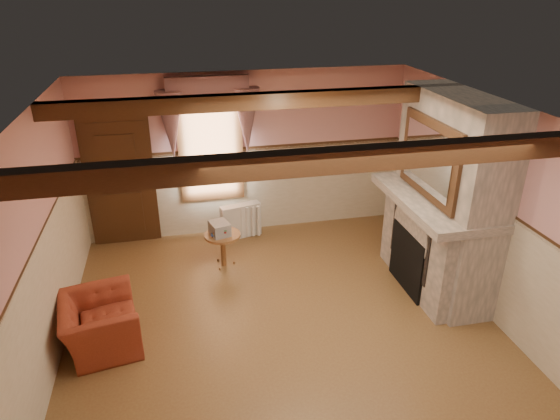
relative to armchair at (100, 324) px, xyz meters
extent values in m
cube|color=brown|center=(2.25, -0.19, -0.32)|extent=(5.50, 6.00, 0.01)
cube|color=silver|center=(2.25, -0.19, 2.48)|extent=(5.50, 6.00, 0.01)
cube|color=#D49293|center=(2.25, 2.81, 1.08)|extent=(5.50, 0.02, 2.80)
cube|color=#D49293|center=(-0.50, -0.19, 1.08)|extent=(0.02, 6.00, 2.80)
cube|color=#D49293|center=(5.00, -0.19, 1.08)|extent=(0.02, 6.00, 2.80)
cube|color=black|center=(4.25, 0.41, 0.13)|extent=(0.20, 0.95, 0.90)
imported|color=maroon|center=(0.00, 0.00, 0.00)|extent=(1.02, 1.13, 0.65)
cylinder|color=brown|center=(1.67, 1.59, -0.05)|extent=(0.74, 0.74, 0.55)
cube|color=#B7AD8C|center=(1.63, 1.59, 0.33)|extent=(0.34, 0.38, 0.20)
cube|color=silver|center=(2.08, 2.51, -0.02)|extent=(0.72, 0.35, 0.60)
imported|color=brown|center=(4.49, 0.46, 1.14)|extent=(0.38, 0.38, 0.09)
cube|color=black|center=(4.49, 1.15, 1.20)|extent=(0.14, 0.24, 0.20)
cylinder|color=#BB7334|center=(4.49, 0.62, 1.24)|extent=(0.11, 0.11, 0.28)
cylinder|color=maroon|center=(4.49, -0.23, 1.18)|extent=(0.06, 0.06, 0.16)
cylinder|color=gold|center=(4.49, -0.06, 1.16)|extent=(0.06, 0.06, 0.12)
cube|color=gray|center=(4.67, 0.41, 1.08)|extent=(0.85, 2.00, 2.80)
cube|color=gray|center=(4.49, 0.41, 1.04)|extent=(1.05, 2.05, 0.12)
cube|color=silver|center=(4.31, 0.41, 1.65)|extent=(0.06, 1.44, 1.04)
cube|color=black|center=(0.15, 2.75, 0.73)|extent=(1.10, 0.10, 2.10)
cube|color=white|center=(1.65, 2.78, 1.33)|extent=(1.06, 0.08, 2.02)
cube|color=gray|center=(1.65, 2.69, 1.93)|extent=(1.30, 0.14, 1.40)
cube|color=black|center=(2.25, -1.39, 2.38)|extent=(5.50, 0.18, 0.20)
cube|color=black|center=(2.25, 1.01, 2.38)|extent=(5.50, 0.18, 0.20)
camera|label=1|loc=(1.09, -5.24, 3.77)|focal=32.00mm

